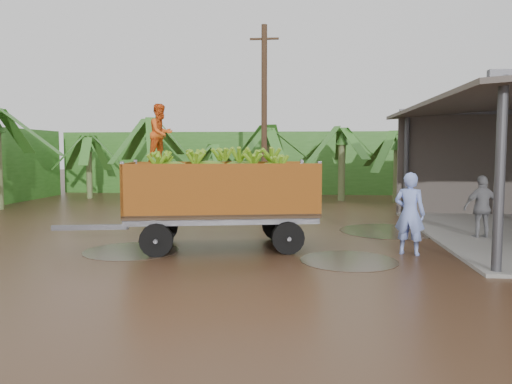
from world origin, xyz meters
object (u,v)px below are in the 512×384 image
man_blue (410,214)px  man_grey (482,208)px  utility_pole (264,117)px  banana_trailer (220,192)px

man_blue → man_grey: bearing=-113.4°
man_blue → man_grey: (2.45, 2.23, -0.09)m
utility_pole → man_grey: bearing=-43.6°
man_blue → utility_pole: bearing=-39.5°
banana_trailer → utility_pole: (0.45, 8.20, 2.45)m
man_blue → utility_pole: size_ratio=0.26×
banana_trailer → man_grey: size_ratio=3.69×
man_grey → utility_pole: (-6.70, 6.39, 2.98)m
man_grey → banana_trailer: bearing=4.6°
man_blue → utility_pole: 10.04m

